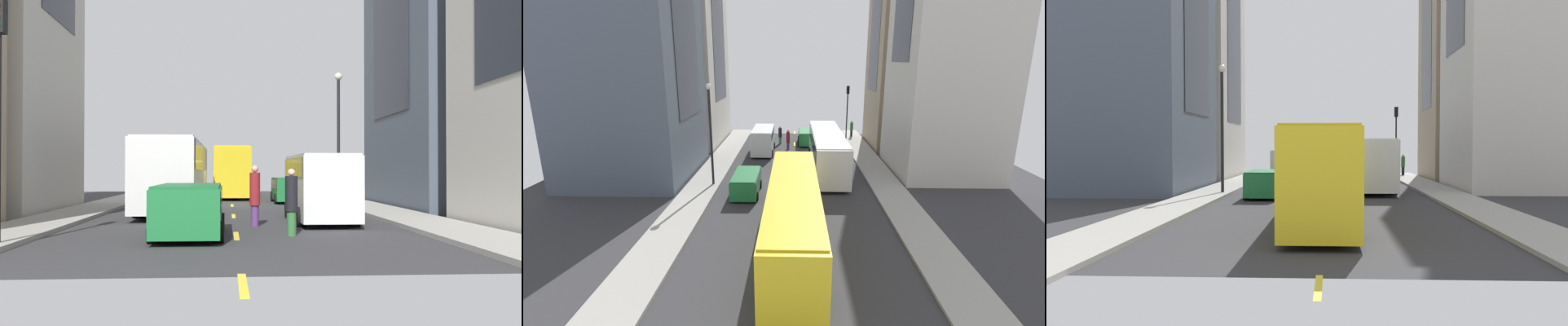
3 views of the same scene
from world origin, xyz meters
TOP-DOWN VIEW (x-y plane):
  - ground_plane at (0.00, 0.00)m, footprint 40.54×40.54m
  - sidewalk_west at (-7.01, 0.00)m, footprint 2.52×44.00m
  - sidewalk_east at (7.01, 0.00)m, footprint 2.52×44.00m
  - lane_stripe_0 at (0.00, -21.00)m, footprint 0.16×2.00m
  - lane_stripe_1 at (0.00, -14.00)m, footprint 0.16×2.00m
  - lane_stripe_2 at (0.00, -7.00)m, footprint 0.16×2.00m
  - lane_stripe_3 at (0.00, 0.00)m, footprint 0.16×2.00m
  - lane_stripe_4 at (0.00, 7.00)m, footprint 0.16×2.00m
  - lane_stripe_5 at (0.00, 14.00)m, footprint 0.16×2.00m
  - lane_stripe_6 at (0.00, 21.00)m, footprint 0.16×2.00m
  - building_east_1 at (13.06, -2.06)m, footprint 9.26×11.03m
  - city_bus_white at (-2.80, -3.68)m, footprint 2.81×12.85m
  - streetcar_yellow at (0.07, 10.78)m, footprint 2.70×13.63m
  - delivery_van_white at (3.27, -9.85)m, footprint 2.25×5.77m
  - car_green_0 at (3.48, 2.53)m, footprint 1.97×4.22m
  - car_green_1 at (-1.41, -14.20)m, footprint 2.08×4.40m
  - pedestrian_crossing_mid at (1.67, -14.11)m, footprint 0.39×0.39m
  - pedestrian_waiting_curb at (0.71, -11.26)m, footprint 0.38×0.38m
  - streetlamp_near at (6.25, 0.82)m, footprint 0.44×0.44m

SIDE VIEW (x-z plane):
  - ground_plane at x=0.00m, z-range 0.00..0.00m
  - lane_stripe_0 at x=0.00m, z-range 0.00..0.01m
  - lane_stripe_1 at x=0.00m, z-range 0.00..0.01m
  - lane_stripe_2 at x=0.00m, z-range 0.00..0.01m
  - lane_stripe_3 at x=0.00m, z-range 0.00..0.01m
  - lane_stripe_4 at x=0.00m, z-range 0.00..0.01m
  - lane_stripe_5 at x=0.00m, z-range 0.00..0.01m
  - lane_stripe_6 at x=0.00m, z-range 0.00..0.01m
  - sidewalk_west at x=-7.01m, z-range 0.00..0.15m
  - sidewalk_east at x=7.01m, z-range 0.00..0.15m
  - car_green_0 at x=3.48m, z-range 0.14..1.67m
  - car_green_1 at x=-1.41m, z-range 0.14..1.72m
  - pedestrian_crossing_mid at x=1.67m, z-range 0.05..2.10m
  - pedestrian_waiting_curb at x=0.71m, z-range 0.06..2.24m
  - delivery_van_white at x=3.27m, z-range 0.23..2.80m
  - city_bus_white at x=-2.80m, z-range 0.33..3.69m
  - streetcar_yellow at x=0.07m, z-range 0.33..3.92m
  - streetlamp_near at x=6.25m, z-range 0.96..8.54m
  - building_east_1 at x=13.06m, z-range 0.00..22.07m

